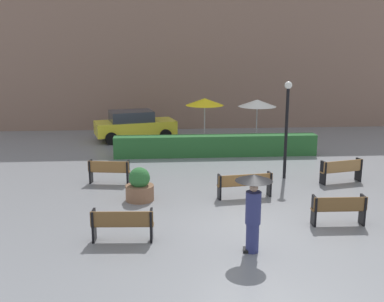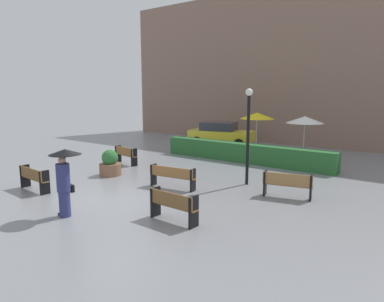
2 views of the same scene
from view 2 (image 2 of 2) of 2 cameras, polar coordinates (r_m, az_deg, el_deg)
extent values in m
plane|color=gray|center=(11.80, -12.54, -8.23)|extent=(60.00, 60.00, 0.00)
cube|color=#9E7242|center=(12.37, 15.36, -5.38)|extent=(1.66, 0.61, 0.04)
cube|color=#9E7242|center=(12.17, 15.30, -4.53)|extent=(1.61, 0.41, 0.41)
cube|color=black|center=(12.47, 11.86, -5.14)|extent=(0.14, 0.35, 0.87)
cube|color=black|center=(12.27, 18.88, -5.71)|extent=(0.14, 0.35, 0.87)
cube|color=olive|center=(13.08, -3.14, -4.18)|extent=(1.88, 0.47, 0.04)
cube|color=olive|center=(12.92, -3.49, -3.44)|extent=(1.86, 0.28, 0.37)
cube|color=black|center=(13.56, -6.30, -3.86)|extent=(0.10, 0.34, 0.83)
cube|color=black|center=(12.64, 0.15, -4.81)|extent=(0.10, 0.34, 0.83)
cube|color=olive|center=(17.66, -10.69, -0.67)|extent=(1.54, 0.47, 0.04)
cube|color=olive|center=(17.54, -11.10, -0.03)|extent=(1.51, 0.27, 0.40)
cube|color=black|center=(18.23, -11.97, -0.44)|extent=(0.11, 0.34, 0.87)
cube|color=black|center=(17.08, -9.44, -1.04)|extent=(0.11, 0.34, 0.87)
cube|color=brown|center=(9.80, -2.93, -8.93)|extent=(1.53, 0.32, 0.04)
cube|color=brown|center=(9.63, -3.57, -7.94)|extent=(1.53, 0.08, 0.39)
cube|color=black|center=(10.25, -5.99, -8.26)|extent=(0.07, 0.38, 0.87)
cube|color=black|center=(9.37, 0.27, -9.96)|extent=(0.07, 0.38, 0.87)
cube|color=brown|center=(13.98, -24.28, -4.15)|extent=(1.63, 0.36, 0.04)
cube|color=brown|center=(13.88, -24.91, -3.37)|extent=(1.62, 0.14, 0.40)
cube|color=black|center=(14.65, -25.62, -3.70)|extent=(0.08, 0.36, 0.86)
cube|color=black|center=(13.32, -22.96, -4.78)|extent=(0.08, 0.36, 0.86)
cylinder|color=navy|center=(10.84, -20.08, -8.13)|extent=(0.32, 0.32, 0.75)
cube|color=black|center=(11.00, -20.11, -9.72)|extent=(0.35, 0.30, 0.08)
cylinder|color=navy|center=(10.64, -20.33, -4.11)|extent=(0.38, 0.38, 0.81)
sphere|color=tan|center=(10.53, -20.49, -1.40)|extent=(0.21, 0.21, 0.21)
cube|color=black|center=(10.83, -19.20, -5.75)|extent=(0.29, 0.14, 0.22)
cylinder|color=black|center=(10.61, -19.93, -2.52)|extent=(0.02, 0.02, 0.90)
cone|color=black|center=(10.53, -20.07, -0.13)|extent=(0.92, 0.92, 0.16)
cylinder|color=brown|center=(15.52, -13.20, -2.93)|extent=(0.93, 0.93, 0.51)
sphere|color=#2D6B33|center=(15.42, -13.28, -1.08)|extent=(0.70, 0.70, 0.70)
cylinder|color=black|center=(13.53, 9.11, 1.67)|extent=(0.12, 0.12, 3.44)
sphere|color=white|center=(13.40, 9.32, 9.47)|extent=(0.28, 0.28, 0.28)
cylinder|color=silver|center=(19.86, 10.49, 2.45)|extent=(0.06, 0.06, 2.25)
cone|color=yellow|center=(19.75, 10.59, 5.69)|extent=(1.89, 1.89, 0.35)
cylinder|color=silver|center=(18.96, 17.81, 1.65)|extent=(0.06, 0.06, 2.15)
cone|color=white|center=(18.84, 17.98, 4.89)|extent=(1.90, 1.90, 0.35)
cube|color=#28602D|center=(18.03, 8.46, -0.30)|extent=(9.27, 0.70, 0.96)
cube|color=#846656|center=(24.82, 17.01, 13.09)|extent=(28.00, 1.20, 10.44)
cube|color=yellow|center=(23.32, 4.85, 2.52)|extent=(4.50, 2.72, 0.70)
cube|color=#333842|center=(23.31, 4.40, 4.07)|extent=(2.53, 2.10, 0.55)
cylinder|color=black|center=(23.81, 8.76, 1.74)|extent=(0.67, 0.37, 0.64)
cylinder|color=black|center=(22.14, 7.65, 1.16)|extent=(0.67, 0.37, 0.64)
cylinder|color=black|center=(24.65, 2.30, 2.11)|extent=(0.67, 0.37, 0.64)
cylinder|color=black|center=(23.03, 0.78, 1.58)|extent=(0.67, 0.37, 0.64)
camera|label=1|loc=(12.25, -79.24, 8.91)|focal=43.67mm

